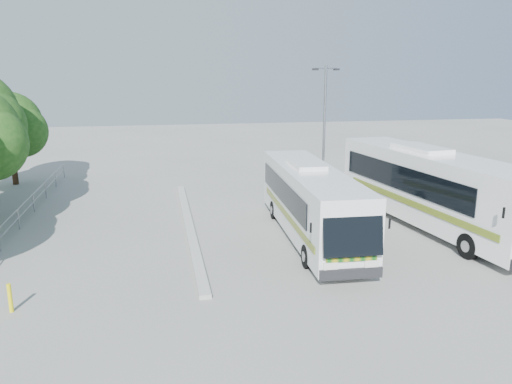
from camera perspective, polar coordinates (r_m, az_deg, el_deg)
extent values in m
plane|color=#989893|center=(22.10, -1.34, -5.07)|extent=(100.00, 100.00, 0.00)
cube|color=#B2B2AD|center=(23.72, -7.67, -3.70)|extent=(0.40, 16.00, 0.15)
cylinder|color=gray|center=(26.18, -25.10, -1.25)|extent=(0.06, 22.00, 0.06)
cylinder|color=gray|center=(26.28, -25.01, -2.09)|extent=(0.06, 22.00, 0.06)
cylinder|color=gray|center=(35.84, -21.37, 2.03)|extent=(0.06, 0.06, 1.00)
cylinder|color=#382314|center=(35.60, -25.96, 2.98)|extent=(0.36, 0.36, 2.77)
sphere|color=#153E10|center=(35.29, -26.38, 7.00)|extent=(4.03, 4.03, 4.03)
sphere|color=#153E10|center=(34.66, -25.30, 6.28)|extent=(3.28, 3.28, 3.28)
sphere|color=#153E10|center=(36.02, -27.18, 7.83)|extent=(3.02, 3.02, 3.02)
cube|color=white|center=(21.66, 6.23, -0.93)|extent=(2.67, 10.75, 2.71)
cube|color=black|center=(16.66, 11.01, -4.33)|extent=(2.06, 0.49, 1.73)
cube|color=black|center=(21.83, 3.03, 0.14)|extent=(0.40, 8.53, 0.98)
cube|color=black|center=(22.39, 8.69, 0.34)|extent=(0.40, 8.53, 0.98)
cube|color=#0B4D15|center=(21.29, 3.43, -2.56)|extent=(0.42, 9.23, 0.25)
cylinder|color=black|center=(18.59, 5.88, -7.33)|extent=(0.30, 0.90, 0.89)
cylinder|color=black|center=(19.17, 11.74, -6.89)|extent=(0.30, 0.90, 0.89)
cylinder|color=black|center=(24.60, 2.08, -2.06)|extent=(0.30, 0.90, 0.89)
cylinder|color=black|center=(25.05, 6.60, -1.86)|extent=(0.30, 0.90, 0.89)
cube|color=white|center=(24.34, 19.46, 0.56)|extent=(3.91, 12.45, 3.11)
cube|color=black|center=(24.00, 16.18, 1.56)|extent=(1.15, 9.74, 1.12)
cube|color=black|center=(25.52, 21.03, 1.88)|extent=(1.15, 9.74, 1.12)
cube|color=#0D6132|center=(23.47, 17.25, -1.20)|extent=(1.23, 10.54, 0.29)
cylinder|color=black|center=(21.03, 23.12, -5.70)|extent=(0.42, 1.05, 1.02)
cylinder|color=black|center=(26.82, 12.83, -0.94)|extent=(0.42, 1.05, 1.02)
cylinder|color=black|center=(28.04, 16.90, -0.57)|extent=(0.42, 1.05, 1.02)
cylinder|color=gray|center=(28.82, 7.79, 6.76)|extent=(0.19, 0.19, 7.45)
cylinder|color=gray|center=(28.64, 8.01, 13.81)|extent=(1.43, 0.58, 0.07)
cube|color=black|center=(28.17, 6.80, 13.75)|extent=(0.36, 0.27, 0.11)
cube|color=black|center=(29.11, 9.18, 13.67)|extent=(0.36, 0.27, 0.11)
cylinder|color=yellow|center=(16.96, -26.29, -10.80)|extent=(0.15, 0.15, 0.90)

